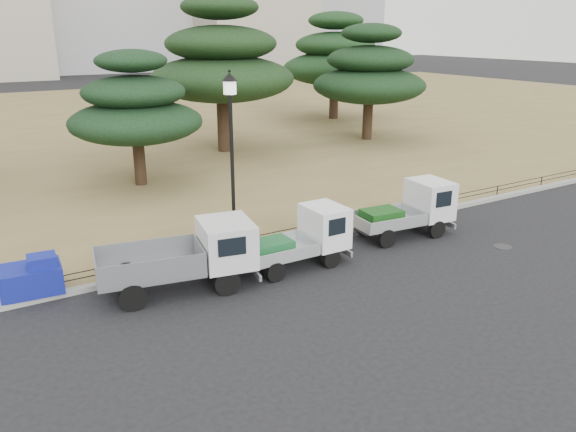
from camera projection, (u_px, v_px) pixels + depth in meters
ground at (323, 276)px, 16.59m from camera, size 220.00×220.00×0.00m
lawn at (87, 127)px, 41.38m from camera, size 120.00×56.00×0.15m
curb at (279, 246)px, 18.67m from camera, size 120.00×0.25×0.16m
truck_large at (187, 255)px, 15.45m from camera, size 4.49×2.39×1.86m
truck_kei_front at (302, 238)px, 17.11m from camera, size 3.34×1.46×1.76m
truck_kei_rear at (409, 210)px, 19.63m from camera, size 3.70×1.85×1.87m
street_lamp at (231, 134)px, 16.98m from camera, size 0.50×0.50×5.57m
pipe_fence at (276, 234)px, 18.68m from camera, size 38.00×0.04×0.40m
tarp_pile at (32, 277)px, 15.14m from camera, size 1.65×1.27×1.05m
manhole at (503, 247)px, 18.81m from camera, size 0.60×0.60×0.01m
pine_center_left at (135, 109)px, 24.73m from camera, size 5.89×5.89×5.99m
pine_center_right at (222, 63)px, 31.32m from camera, size 8.12×8.12×8.61m
pine_east_near at (370, 74)px, 35.10m from camera, size 7.09×7.09×7.16m
pine_east_far at (335, 58)px, 43.42m from camera, size 8.05×8.05×8.09m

